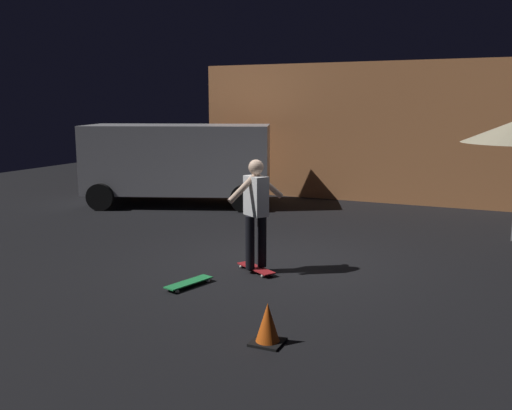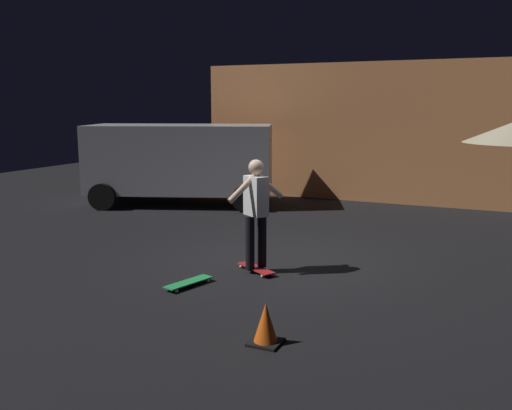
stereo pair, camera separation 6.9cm
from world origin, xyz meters
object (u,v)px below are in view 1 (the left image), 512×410
at_px(traffic_cone, 268,325).
at_px(skateboard_ridden, 256,268).
at_px(skater, 256,206).
at_px(skateboard_spare, 189,283).
at_px(parked_van, 178,159).

bearing_deg(traffic_cone, skateboard_ridden, 116.88).
distance_m(skateboard_ridden, skater, 0.98).
distance_m(skateboard_spare, skater, 1.54).
height_order(parked_van, skater, parked_van).
bearing_deg(skateboard_ridden, skater, -90.00).
bearing_deg(skateboard_ridden, skateboard_spare, -119.47).
relative_size(parked_van, skateboard_ridden, 6.49).
relative_size(skateboard_spare, traffic_cone, 1.75).
bearing_deg(parked_van, traffic_cone, -52.09).
distance_m(skateboard_ridden, traffic_cone, 2.64).
distance_m(parked_van, traffic_cone, 8.93).
distance_m(parked_van, skater, 6.31).
xyz_separation_m(skateboard_spare, skater, (0.58, 1.03, 0.98)).
bearing_deg(traffic_cone, skateboard_spare, 143.34).
distance_m(skateboard_ridden, skateboard_spare, 1.19).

